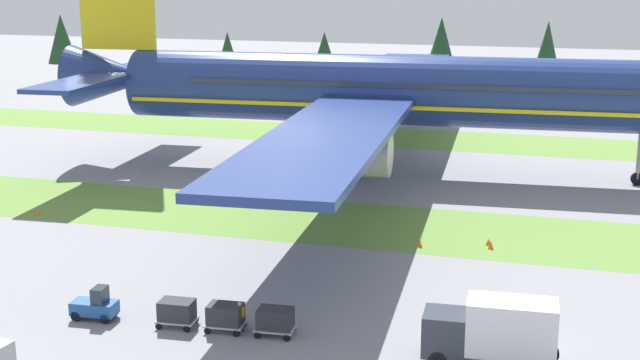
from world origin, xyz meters
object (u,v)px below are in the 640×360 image
object	(u,v)px
airliner	(386,90)
baggage_tug	(95,306)
taxiway_marker_2	(420,242)
cargo_dolly_second	(225,315)
catering_truck	(493,330)
taxiway_marker_1	(38,212)
taxiway_marker_0	(491,245)
ground_crew_marshaller	(240,316)
taxiway_marker_3	(488,242)
cargo_dolly_lead	(177,311)
cargo_dolly_third	(275,319)

from	to	relation	value
airliner	baggage_tug	size ratio (longest dim) A/B	30.68
taxiway_marker_2	cargo_dolly_second	bearing A→B (deg)	-113.56
catering_truck	taxiway_marker_1	world-z (taller)	catering_truck
airliner	baggage_tug	distance (m)	42.79
catering_truck	taxiway_marker_0	xyz separation A→B (m)	(-1.86, 19.34, -1.66)
baggage_tug	taxiway_marker_2	size ratio (longest dim) A/B	4.08
cargo_dolly_second	ground_crew_marshaller	distance (m)	0.83
airliner	taxiway_marker_2	distance (m)	25.16
airliner	taxiway_marker_2	bearing A→B (deg)	14.32
taxiway_marker_0	taxiway_marker_2	distance (m)	5.16
airliner	taxiway_marker_3	bearing A→B (deg)	26.61
baggage_tug	cargo_dolly_second	distance (m)	7.93
baggage_tug	taxiway_marker_3	bearing A→B (deg)	-49.21
catering_truck	ground_crew_marshaller	distance (m)	14.04
ground_crew_marshaller	taxiway_marker_0	size ratio (longest dim) A/B	2.95
baggage_tug	ground_crew_marshaller	world-z (taller)	baggage_tug
cargo_dolly_lead	cargo_dolly_second	bearing A→B (deg)	-90.00
baggage_tug	taxiway_marker_2	bearing A→B (deg)	-44.26
baggage_tug	cargo_dolly_third	distance (m)	10.83
cargo_dolly_lead	cargo_dolly_third	xyz separation A→B (m)	(5.79, 0.40, 0.00)
catering_truck	ground_crew_marshaller	size ratio (longest dim) A/B	4.07
cargo_dolly_second	catering_truck	world-z (taller)	catering_truck
cargo_dolly_second	ground_crew_marshaller	size ratio (longest dim) A/B	1.32
taxiway_marker_3	taxiway_marker_1	bearing A→B (deg)	-176.49
airliner	cargo_dolly_lead	size ratio (longest dim) A/B	35.82
baggage_tug	catering_truck	xyz separation A→B (m)	(22.72, 0.29, 1.14)
cargo_dolly_lead	airliner	bearing A→B (deg)	-8.64
cargo_dolly_second	airliner	bearing A→B (deg)	-4.60
taxiway_marker_1	taxiway_marker_0	bearing A→B (deg)	2.22
catering_truck	taxiway_marker_0	size ratio (longest dim) A/B	11.99
taxiway_marker_2	taxiway_marker_3	xyz separation A→B (m)	(4.82, 1.81, -0.08)
taxiway_marker_0	taxiway_marker_3	size ratio (longest dim) A/B	1.17
baggage_tug	taxiway_marker_1	distance (m)	24.28
taxiway_marker_1	taxiway_marker_3	world-z (taller)	taxiway_marker_3
cargo_dolly_lead	catering_truck	distance (m)	17.73
baggage_tug	taxiway_marker_0	size ratio (longest dim) A/B	4.55
taxiway_marker_0	cargo_dolly_lead	bearing A→B (deg)	-129.41
baggage_tug	taxiway_marker_1	world-z (taller)	baggage_tug
airliner	taxiway_marker_1	distance (m)	34.56
cargo_dolly_third	taxiway_marker_2	distance (m)	18.58
taxiway_marker_1	cargo_dolly_lead	bearing A→B (deg)	-40.27
cargo_dolly_second	taxiway_marker_2	world-z (taller)	cargo_dolly_second
cargo_dolly_lead	cargo_dolly_third	world-z (taller)	same
airliner	taxiway_marker_1	size ratio (longest dim) A/B	181.89
airliner	catering_truck	distance (m)	43.91
cargo_dolly_second	taxiway_marker_3	distance (m)	23.62
taxiway_marker_0	cargo_dolly_third	bearing A→B (deg)	-118.04
catering_truck	taxiway_marker_1	distance (m)	42.74
baggage_tug	taxiway_marker_1	size ratio (longest dim) A/B	5.93
taxiway_marker_2	baggage_tug	bearing A→B (deg)	-130.28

